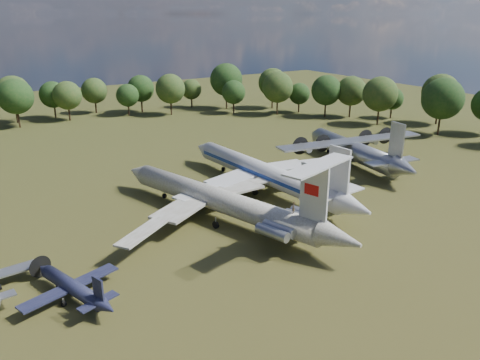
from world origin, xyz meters
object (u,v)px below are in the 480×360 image
il62_airliner (220,204)px  small_prop_west (73,290)px  an12_transport (353,153)px  tu104_jet (264,176)px  person_on_il62 (293,207)px

il62_airliner → small_prop_west: bearing=-174.0°
an12_transport → small_prop_west: bearing=-153.5°
tu104_jet → il62_airliner: bearing=-156.7°
small_prop_west → person_on_il62: (28.37, -3.02, 4.56)m
il62_airliner → tu104_jet: 14.89m
person_on_il62 → tu104_jet: bearing=-144.1°
il62_airliner → person_on_il62: person_on_il62 is taller
tu104_jet → small_prop_west: 41.41m
tu104_jet → small_prop_west: (-37.76, -16.94, -1.33)m
il62_airliner → small_prop_west: il62_airliner is taller
an12_transport → tu104_jet: bearing=-165.2°
an12_transport → small_prop_west: (-62.36, -19.36, -1.32)m
an12_transport → il62_airliner: bearing=-157.0°
il62_airliner → tu104_jet: tu104_jet is taller
an12_transport → person_on_il62: (-34.00, -22.38, 3.24)m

